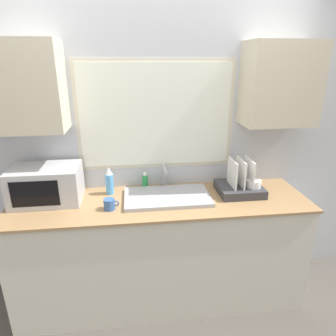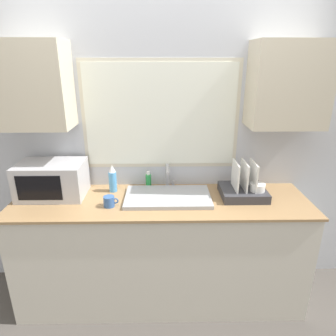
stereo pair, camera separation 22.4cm
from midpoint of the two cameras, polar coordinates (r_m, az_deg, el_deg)
The scene contains 10 objects.
ground_plane at distance 2.70m, azimuth -3.14°, elevation -27.49°, with size 12.00×12.00×0.00m, color #4C4742.
countertop at distance 2.62m, azimuth -3.85°, elevation -15.42°, with size 2.35×0.66×0.94m.
wall_back at distance 2.51m, azimuth -4.78°, elevation 6.44°, with size 6.00×0.38×2.60m.
sink_basin at distance 2.40m, azimuth -2.85°, elevation -5.58°, with size 0.68×0.40×0.03m.
faucet at distance 2.53m, azimuth -3.14°, elevation -1.29°, with size 0.08×0.19×0.21m.
microwave at distance 2.54m, azimuth -24.54°, elevation -2.90°, with size 0.52×0.35×0.28m.
dish_rack at distance 2.52m, azimuth 11.22°, elevation -3.42°, with size 0.36×0.32×0.29m.
spray_bottle at distance 2.51m, azimuth -13.66°, elevation -2.49°, with size 0.06×0.06×0.23m.
soap_bottle at distance 2.57m, azimuth -6.90°, elevation -2.61°, with size 0.05×0.05×0.15m.
mug_near_sink at distance 2.29m, azimuth -13.87°, elevation -6.78°, with size 0.11×0.08×0.08m.
Camera 1 is at (-0.21, -1.81, 1.99)m, focal length 32.00 mm.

